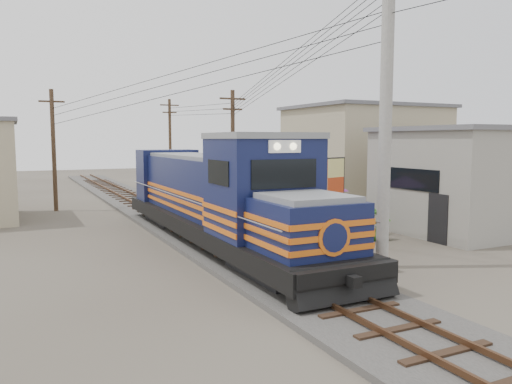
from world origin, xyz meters
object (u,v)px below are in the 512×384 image
locomotive (218,199)px  billboard (327,180)px  vendor (351,215)px  market_umbrella (326,185)px

locomotive → billboard: 4.38m
locomotive → billboard: size_ratio=4.98×
billboard → vendor: bearing=8.6°
vendor → market_umbrella: bearing=-101.7°
vendor → locomotive: bearing=-31.3°
locomotive → market_umbrella: (5.61, 0.91, 0.27)m
locomotive → vendor: locomotive is taller
locomotive → market_umbrella: locomotive is taller
billboard → locomotive: bearing=143.9°
market_umbrella → billboard: bearing=-123.3°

